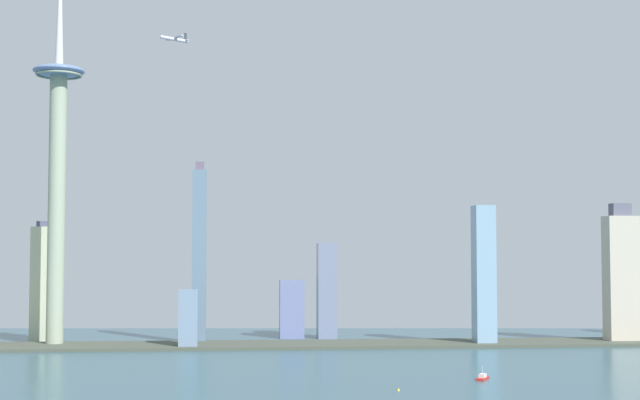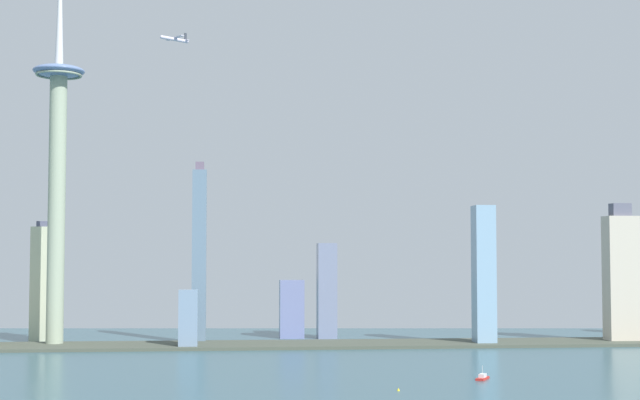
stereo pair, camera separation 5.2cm
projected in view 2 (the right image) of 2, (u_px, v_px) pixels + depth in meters
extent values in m
cube|color=#464C40|center=(339.00, 344.00, 803.72)|extent=(954.42, 68.57, 2.56)
cylinder|color=#94A389|center=(57.00, 208.00, 803.77)|extent=(14.39, 14.39, 232.76)
ellipsoid|color=#6078A7|center=(59.00, 71.00, 810.69)|extent=(43.26, 43.26, 10.07)
torus|color=#94A389|center=(59.00, 75.00, 810.48)|extent=(38.78, 38.78, 2.01)
cube|color=#80A5C2|center=(484.00, 275.00, 810.99)|extent=(17.04, 19.43, 118.65)
cube|color=#6B75A6|center=(292.00, 309.00, 882.69)|extent=(22.26, 20.88, 53.43)
cube|color=#BAC19F|center=(44.00, 284.00, 847.41)|extent=(22.42, 12.26, 101.69)
cube|color=#4E516A|center=(45.00, 224.00, 850.58)|extent=(13.45, 7.36, 4.92)
cube|color=slate|center=(199.00, 256.00, 828.78)|extent=(12.24, 12.01, 150.63)
cube|color=#625367|center=(200.00, 166.00, 833.47)|extent=(7.35, 7.21, 7.10)
cube|color=#728AA5|center=(188.00, 319.00, 778.29)|extent=(15.37, 18.81, 48.11)
cube|color=slate|center=(327.00, 291.00, 880.90)|extent=(17.41, 21.04, 87.44)
cube|color=beige|center=(621.00, 279.00, 832.38)|extent=(27.55, 19.42, 110.45)
cube|color=#56586A|center=(620.00, 210.00, 836.00)|extent=(16.53, 11.65, 11.20)
cube|color=red|center=(483.00, 378.00, 582.84)|extent=(11.98, 16.31, 1.28)
cube|color=silver|center=(482.00, 376.00, 582.95)|extent=(6.40, 7.79, 2.19)
cylinder|color=silver|center=(482.00, 370.00, 583.16)|extent=(0.24, 0.24, 5.02)
cone|color=yellow|center=(398.00, 389.00, 534.25)|extent=(1.65, 1.65, 1.51)
cylinder|color=silver|center=(175.00, 39.00, 714.92)|extent=(19.91, 15.61, 2.55)
sphere|color=silver|center=(162.00, 37.00, 707.32)|extent=(2.55, 2.55, 2.55)
cube|color=silver|center=(175.00, 38.00, 714.98)|extent=(14.79, 18.63, 0.50)
cube|color=silver|center=(185.00, 41.00, 721.32)|extent=(6.00, 7.12, 0.40)
cube|color=#2D333D|center=(186.00, 36.00, 721.52)|extent=(1.93, 1.61, 5.00)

